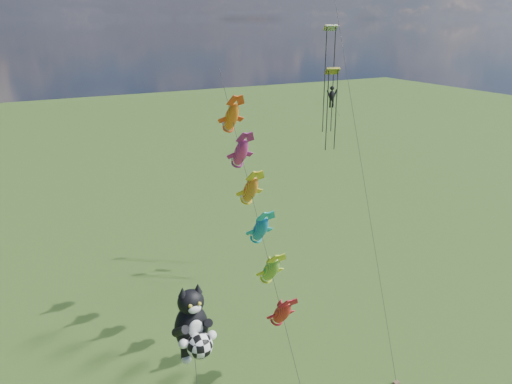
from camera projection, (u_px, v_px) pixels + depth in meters
name	position (u px, v px, depth m)	size (l,w,h in m)	color
cat_kite_rig	(193.00, 326.00, 27.66)	(2.25, 4.07, 10.19)	#4F3928
fish_windsock_rig	(255.00, 210.00, 34.35)	(1.85, 15.92, 20.34)	#4F3928
parafoil_rig	(333.00, 93.00, 42.17)	(5.71, 16.96, 26.52)	#4F3928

